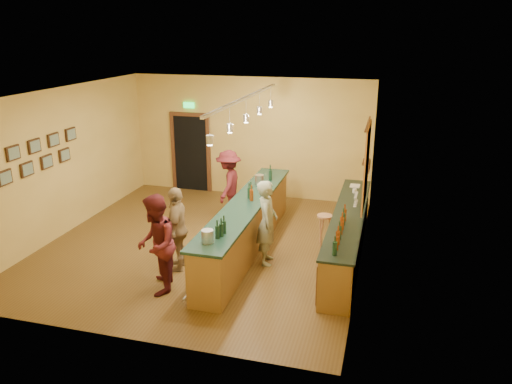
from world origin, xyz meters
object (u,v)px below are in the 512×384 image
(back_counter, at_px, (348,234))
(customer_b, at_px, (177,228))
(customer_c, at_px, (229,184))
(bar_stool, at_px, (325,222))
(customer_a, at_px, (156,245))
(tasting_bar, at_px, (247,222))
(bartender, at_px, (267,223))

(back_counter, distance_m, customer_b, 3.35)
(customer_c, xyz_separation_m, bar_stool, (2.46, -1.06, -0.31))
(bar_stool, bearing_deg, customer_a, -132.98)
(tasting_bar, xyz_separation_m, bartender, (0.55, -0.47, 0.23))
(bartender, height_order, customer_b, bartender)
(back_counter, height_order, tasting_bar, tasting_bar)
(customer_b, relative_size, customer_c, 0.98)
(back_counter, height_order, bar_stool, back_counter)
(customer_b, relative_size, bar_stool, 2.44)
(back_counter, height_order, customer_a, customer_a)
(bar_stool, bearing_deg, tasting_bar, -156.69)
(customer_c, bearing_deg, back_counter, 59.50)
(back_counter, distance_m, tasting_bar, 2.05)
(tasting_bar, height_order, customer_b, customer_b)
(customer_a, height_order, customer_b, customer_a)
(back_counter, height_order, bartender, bartender)
(customer_a, bearing_deg, tasting_bar, 134.14)
(bartender, distance_m, customer_a, 2.22)
(tasting_bar, bearing_deg, back_counter, 5.07)
(bar_stool, bearing_deg, bartender, -130.57)
(bartender, bearing_deg, customer_b, 103.39)
(back_counter, bearing_deg, customer_a, -143.72)
(back_counter, relative_size, customer_b, 2.79)
(tasting_bar, height_order, bar_stool, tasting_bar)
(bartender, distance_m, customer_c, 2.65)
(bartender, bearing_deg, tasting_bar, 39.32)
(bar_stool, bearing_deg, customer_b, -144.51)
(bartender, xyz_separation_m, customer_c, (-1.50, 2.19, -0.01))
(customer_a, xyz_separation_m, bar_stool, (2.53, 2.71, -0.36))
(bartender, relative_size, bar_stool, 2.51)
(tasting_bar, bearing_deg, customer_b, -131.39)
(customer_b, distance_m, bar_stool, 3.12)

